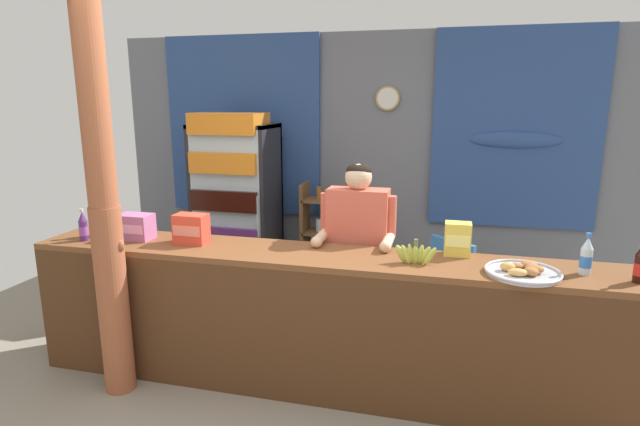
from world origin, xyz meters
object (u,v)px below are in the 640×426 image
at_px(stall_counter, 318,312).
at_px(banana_bunch, 415,254).
at_px(bottle_shelf_rack, 326,235).
at_px(soda_bottle_grape_soda, 83,227).
at_px(soda_bottle_lime_soda, 104,219).
at_px(pastry_tray, 523,271).
at_px(soda_bottle_water, 586,257).
at_px(snack_box_wafer, 136,227).
at_px(shopkeeper, 357,239).
at_px(snack_box_instant_noodle, 458,239).
at_px(timber_post, 105,215).
at_px(drink_fridge, 235,195).
at_px(plastic_lawn_chair, 461,281).
at_px(snack_box_crackers, 191,229).

height_order(stall_counter, banana_bunch, banana_bunch).
height_order(bottle_shelf_rack, soda_bottle_grape_soda, soda_bottle_grape_soda).
relative_size(soda_bottle_lime_soda, pastry_tray, 0.70).
xyz_separation_m(bottle_shelf_rack, soda_bottle_water, (1.97, -1.75, 0.47)).
bearing_deg(soda_bottle_lime_soda, soda_bottle_grape_soda, -110.41).
bearing_deg(snack_box_wafer, stall_counter, -5.73).
height_order(bottle_shelf_rack, shopkeeper, shopkeeper).
bearing_deg(stall_counter, snack_box_instant_noodle, 20.16).
bearing_deg(soda_bottle_lime_soda, snack_box_wafer, -5.37).
bearing_deg(soda_bottle_water, shopkeeper, 163.98).
distance_m(timber_post, drink_fridge, 1.95).
bearing_deg(banana_bunch, bottle_shelf_rack, 119.11).
distance_m(plastic_lawn_chair, snack_box_instant_noodle, 0.97).
bearing_deg(drink_fridge, soda_bottle_water, -28.59).
bearing_deg(snack_box_instant_noodle, pastry_tray, -39.27).
xyz_separation_m(stall_counter, soda_bottle_water, (1.56, 0.12, 0.46)).
height_order(soda_bottle_lime_soda, banana_bunch, soda_bottle_lime_soda).
xyz_separation_m(timber_post, bottle_shelf_rack, (0.93, 2.13, -0.64)).
distance_m(snack_box_instant_noodle, pastry_tray, 0.48).
bearing_deg(soda_bottle_lime_soda, pastry_tray, -3.03).
xyz_separation_m(drink_fridge, soda_bottle_water, (2.86, -1.56, 0.06)).
relative_size(drink_fridge, plastic_lawn_chair, 2.11).
xyz_separation_m(soda_bottle_water, banana_bunch, (-0.96, -0.05, -0.05)).
distance_m(stall_counter, soda_bottle_water, 1.64).
height_order(drink_fridge, bottle_shelf_rack, drink_fridge).
distance_m(soda_bottle_grape_soda, banana_bunch, 2.34).
xyz_separation_m(shopkeeper, snack_box_instant_noodle, (0.69, -0.21, 0.11)).
distance_m(timber_post, pastry_tray, 2.57).
relative_size(snack_box_instant_noodle, banana_bunch, 0.80).
relative_size(snack_box_crackers, banana_bunch, 0.83).
xyz_separation_m(plastic_lawn_chair, pastry_tray, (0.30, -1.08, 0.48)).
relative_size(bottle_shelf_rack, pastry_tray, 2.61).
height_order(bottle_shelf_rack, soda_bottle_water, soda_bottle_water).
relative_size(plastic_lawn_chair, snack_box_instant_noodle, 3.97).
relative_size(plastic_lawn_chair, pastry_tray, 2.01).
relative_size(bottle_shelf_rack, shopkeeper, 0.75).
bearing_deg(shopkeeper, soda_bottle_lime_soda, -169.13).
distance_m(soda_bottle_lime_soda, snack_box_instant_noodle, 2.53).
height_order(bottle_shelf_rack, snack_box_crackers, snack_box_crackers).
bearing_deg(soda_bottle_grape_soda, soda_bottle_water, 1.78).
bearing_deg(soda_bottle_water, drink_fridge, 151.41).
distance_m(snack_box_instant_noodle, banana_bunch, 0.35).
bearing_deg(stall_counter, timber_post, -168.76).
xyz_separation_m(timber_post, soda_bottle_water, (2.89, 0.38, -0.17)).
xyz_separation_m(shopkeeper, snack_box_wafer, (-1.56, -0.38, 0.09)).
relative_size(snack_box_wafer, banana_bunch, 0.88).
distance_m(soda_bottle_water, snack_box_wafer, 2.96).
distance_m(timber_post, snack_box_wafer, 0.45).
xyz_separation_m(bottle_shelf_rack, snack_box_wafer, (-0.99, -1.73, 0.45)).
height_order(soda_bottle_lime_soda, snack_box_instant_noodle, soda_bottle_lime_soda).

